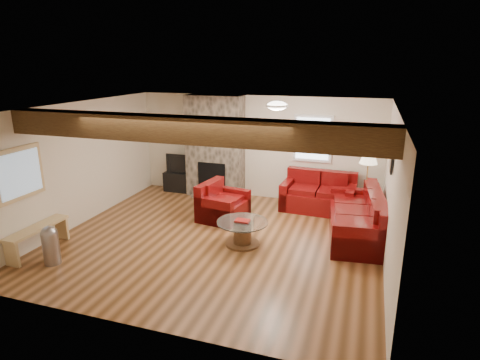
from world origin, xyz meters
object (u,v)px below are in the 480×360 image
Objects in this scene: television at (183,163)px; floor_lamp at (368,161)px; sofa_three at (356,215)px; loveseat at (319,192)px; armchair_red at (223,201)px; coffee_table at (242,233)px; tv_cabinet at (184,182)px.

floor_lamp reaches higher than television.
floor_lamp is (4.52, -0.41, 0.50)m from television.
floor_lamp is at bearing -5.23° from television.
sofa_three is at bearing -19.07° from television.
armchair_red is (-1.86, -1.18, -0.03)m from loveseat.
sofa_three is 2.23m from coffee_table.
floor_lamp is (2.87, 1.06, 0.85)m from armchair_red.
floor_lamp reaches higher than sofa_three.
coffee_table is at bearing -46.68° from television.
loveseat is 1.60× the size of tv_cabinet.
coffee_table is at bearing -68.21° from sofa_three.
floor_lamp is at bearing -3.59° from loveseat.
loveseat is 1.72× the size of coffee_table.
floor_lamp reaches higher than tv_cabinet.
television is at bearing -115.66° from sofa_three.
coffee_table is 3.17m from floor_lamp.
sofa_three reaches higher than armchair_red.
coffee_table is 3.57m from television.
television is (-4.38, 1.51, 0.31)m from sofa_three.
floor_lamp is at bearing 45.86° from coffee_table.
sofa_three is 2.41× the size of coffee_table.
sofa_three is at bearing -82.28° from armchair_red.
tv_cabinet reaches higher than coffee_table.
tv_cabinet is at bearing -115.66° from sofa_three.
television reaches higher than armchair_red.
armchair_red is 0.97× the size of tv_cabinet.
coffee_table is 0.64× the size of floor_lamp.
armchair_red is 0.67× the size of floor_lamp.
tv_cabinet is 0.50m from television.
floor_lamp is (2.09, 2.16, 1.02)m from coffee_table.
floor_lamp is at bearing -5.23° from tv_cabinet.
armchair_red is 1.04× the size of coffee_table.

